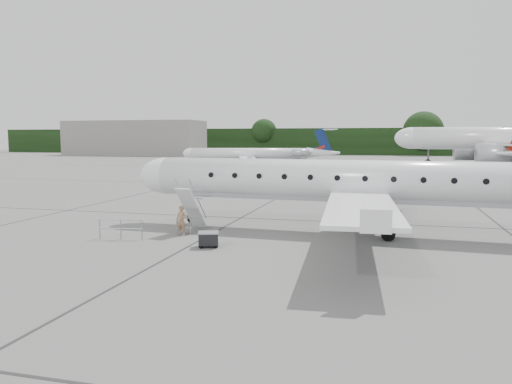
% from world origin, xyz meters
% --- Properties ---
extents(ground, '(320.00, 320.00, 0.00)m').
position_xyz_m(ground, '(0.00, 0.00, 0.00)').
color(ground, slate).
rests_on(ground, ground).
extents(treeline, '(260.00, 4.00, 8.00)m').
position_xyz_m(treeline, '(0.00, 130.00, 4.00)').
color(treeline, black).
rests_on(treeline, ground).
extents(terminal_building, '(40.00, 14.00, 10.00)m').
position_xyz_m(terminal_building, '(-70.00, 110.00, 5.00)').
color(terminal_building, slate).
rests_on(terminal_building, ground).
extents(main_regional_jet, '(31.84, 23.66, 7.89)m').
position_xyz_m(main_regional_jet, '(1.21, 4.00, 3.95)').
color(main_regional_jet, silver).
rests_on(main_regional_jet, ground).
extents(airstair, '(0.96, 2.23, 2.47)m').
position_xyz_m(airstair, '(-8.29, 2.22, 1.24)').
color(airstair, silver).
rests_on(airstair, ground).
extents(passenger, '(0.60, 0.41, 1.59)m').
position_xyz_m(passenger, '(-8.36, 0.98, 0.79)').
color(passenger, '#8E674D').
rests_on(passenger, ground).
extents(safety_railing, '(2.18, 0.46, 1.00)m').
position_xyz_m(safety_railing, '(-10.94, -0.75, 0.50)').
color(safety_railing, gray).
rests_on(safety_railing, ground).
extents(baggage_cart, '(1.09, 0.98, 0.79)m').
position_xyz_m(baggage_cart, '(-5.99, -1.35, 0.39)').
color(baggage_cart, black).
rests_on(baggage_cart, ground).
extents(bg_narrowbody, '(41.66, 31.89, 14.01)m').
position_xyz_m(bg_narrowbody, '(21.43, 73.52, 7.01)').
color(bg_narrowbody, silver).
rests_on(bg_narrowbody, ground).
extents(bg_regional_left, '(28.63, 22.98, 6.71)m').
position_xyz_m(bg_regional_left, '(-21.11, 59.76, 3.35)').
color(bg_regional_left, silver).
rests_on(bg_regional_left, ground).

